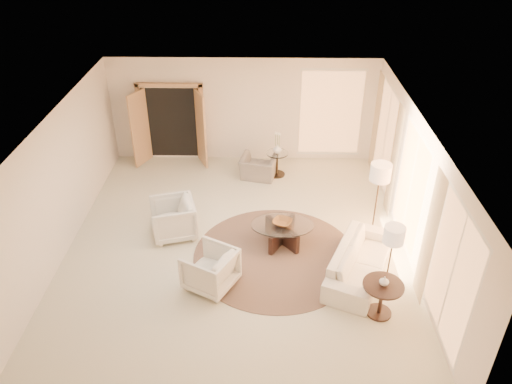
{
  "coord_description": "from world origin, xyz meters",
  "views": [
    {
      "loc": [
        0.56,
        -8.29,
        6.48
      ],
      "look_at": [
        0.4,
        0.4,
        1.1
      ],
      "focal_mm": 35.0,
      "sensor_mm": 36.0,
      "label": 1
    }
  ],
  "objects_px": {
    "end_table": "(382,294)",
    "sofa": "(360,261)",
    "armchair_right": "(210,267)",
    "armchair_left": "(173,217)",
    "end_vase": "(384,281)",
    "side_vase": "(277,149)",
    "side_table": "(277,162)",
    "floor_lamp_far": "(394,238)",
    "accent_chair": "(258,164)",
    "coffee_table": "(282,231)",
    "floor_lamp_near": "(380,176)",
    "bowl": "(282,222)"
  },
  "relations": [
    {
      "from": "armchair_left",
      "to": "side_table",
      "type": "height_order",
      "value": "armchair_left"
    },
    {
      "from": "accent_chair",
      "to": "floor_lamp_near",
      "type": "xyz_separation_m",
      "value": [
        2.49,
        -2.46,
        1.1
      ]
    },
    {
      "from": "floor_lamp_near",
      "to": "end_vase",
      "type": "xyz_separation_m",
      "value": [
        -0.28,
        -2.31,
        -0.74
      ]
    },
    {
      "from": "coffee_table",
      "to": "floor_lamp_far",
      "type": "distance_m",
      "value": 2.59
    },
    {
      "from": "accent_chair",
      "to": "end_vase",
      "type": "height_order",
      "value": "end_vase"
    },
    {
      "from": "end_vase",
      "to": "armchair_left",
      "type": "bearing_deg",
      "value": 150.43
    },
    {
      "from": "end_table",
      "to": "armchair_left",
      "type": "bearing_deg",
      "value": 150.43
    },
    {
      "from": "accent_chair",
      "to": "floor_lamp_far",
      "type": "distance_m",
      "value": 4.99
    },
    {
      "from": "sofa",
      "to": "accent_chair",
      "type": "xyz_separation_m",
      "value": [
        -2.01,
        3.74,
        0.06
      ]
    },
    {
      "from": "armchair_left",
      "to": "side_vase",
      "type": "relative_size",
      "value": 4.02
    },
    {
      "from": "armchair_right",
      "to": "bowl",
      "type": "distance_m",
      "value": 1.91
    },
    {
      "from": "armchair_right",
      "to": "end_vase",
      "type": "height_order",
      "value": "armchair_right"
    },
    {
      "from": "sofa",
      "to": "bowl",
      "type": "distance_m",
      "value": 1.77
    },
    {
      "from": "armchair_left",
      "to": "floor_lamp_far",
      "type": "xyz_separation_m",
      "value": [
        4.17,
        -1.77,
        0.83
      ]
    },
    {
      "from": "side_table",
      "to": "end_table",
      "type": "bearing_deg",
      "value": -70.62
    },
    {
      "from": "floor_lamp_far",
      "to": "accent_chair",
      "type": "bearing_deg",
      "value": 119.2
    },
    {
      "from": "sofa",
      "to": "coffee_table",
      "type": "bearing_deg",
      "value": 80.22
    },
    {
      "from": "armchair_left",
      "to": "floor_lamp_near",
      "type": "relative_size",
      "value": 0.53
    },
    {
      "from": "floor_lamp_near",
      "to": "end_table",
      "type": "bearing_deg",
      "value": -96.9
    },
    {
      "from": "end_vase",
      "to": "floor_lamp_near",
      "type": "bearing_deg",
      "value": 83.1
    },
    {
      "from": "sofa",
      "to": "floor_lamp_near",
      "type": "bearing_deg",
      "value": 2.81
    },
    {
      "from": "end_table",
      "to": "bowl",
      "type": "height_order",
      "value": "end_table"
    },
    {
      "from": "armchair_left",
      "to": "floor_lamp_far",
      "type": "distance_m",
      "value": 4.61
    },
    {
      "from": "armchair_left",
      "to": "side_vase",
      "type": "bearing_deg",
      "value": 123.79
    },
    {
      "from": "armchair_left",
      "to": "sofa",
      "type": "bearing_deg",
      "value": 56.32
    },
    {
      "from": "end_vase",
      "to": "side_table",
      "type": "bearing_deg",
      "value": 109.38
    },
    {
      "from": "side_table",
      "to": "sofa",
      "type": "bearing_deg",
      "value": -68.5
    },
    {
      "from": "armchair_left",
      "to": "floor_lamp_far",
      "type": "bearing_deg",
      "value": 51.27
    },
    {
      "from": "armchair_left",
      "to": "accent_chair",
      "type": "distance_m",
      "value": 3.08
    },
    {
      "from": "end_table",
      "to": "sofa",
      "type": "bearing_deg",
      "value": 100.98
    },
    {
      "from": "coffee_table",
      "to": "side_table",
      "type": "distance_m",
      "value": 2.91
    },
    {
      "from": "accent_chair",
      "to": "sofa",
      "type": "bearing_deg",
      "value": 130.59
    },
    {
      "from": "end_vase",
      "to": "side_vase",
      "type": "height_order",
      "value": "side_vase"
    },
    {
      "from": "sofa",
      "to": "floor_lamp_near",
      "type": "xyz_separation_m",
      "value": [
        0.48,
        1.28,
        1.16
      ]
    },
    {
      "from": "coffee_table",
      "to": "end_vase",
      "type": "distance_m",
      "value": 2.65
    },
    {
      "from": "armchair_right",
      "to": "end_table",
      "type": "height_order",
      "value": "armchair_right"
    },
    {
      "from": "armchair_right",
      "to": "end_vase",
      "type": "relative_size",
      "value": 4.97
    },
    {
      "from": "sofa",
      "to": "end_table",
      "type": "relative_size",
      "value": 3.12
    },
    {
      "from": "coffee_table",
      "to": "bowl",
      "type": "relative_size",
      "value": 3.71
    },
    {
      "from": "end_vase",
      "to": "sofa",
      "type": "bearing_deg",
      "value": 100.98
    },
    {
      "from": "side_table",
      "to": "floor_lamp_far",
      "type": "height_order",
      "value": "floor_lamp_far"
    },
    {
      "from": "accent_chair",
      "to": "side_table",
      "type": "relative_size",
      "value": 1.36
    },
    {
      "from": "armchair_right",
      "to": "bowl",
      "type": "relative_size",
      "value": 2.25
    },
    {
      "from": "end_table",
      "to": "bowl",
      "type": "distance_m",
      "value": 2.61
    },
    {
      "from": "sofa",
      "to": "armchair_right",
      "type": "relative_size",
      "value": 2.55
    },
    {
      "from": "armchair_left",
      "to": "floor_lamp_near",
      "type": "bearing_deg",
      "value": 74.94
    },
    {
      "from": "armchair_right",
      "to": "sofa",
      "type": "bearing_deg",
      "value": 125.89
    },
    {
      "from": "sofa",
      "to": "floor_lamp_near",
      "type": "relative_size",
      "value": 1.26
    },
    {
      "from": "coffee_table",
      "to": "armchair_right",
      "type": "bearing_deg",
      "value": -135.82
    },
    {
      "from": "floor_lamp_near",
      "to": "accent_chair",
      "type": "bearing_deg",
      "value": 135.3
    }
  ]
}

